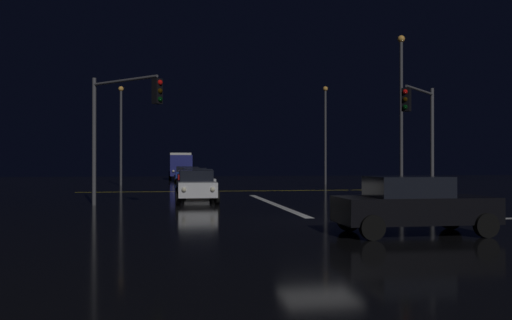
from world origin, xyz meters
name	(u,v)px	position (x,y,z in m)	size (l,w,h in m)	color
ground	(319,223)	(0.00, 0.00, -0.05)	(120.00, 120.00, 0.10)	black
stop_line_north	(273,204)	(0.00, 7.85, 0.00)	(0.35, 13.41, 0.01)	white
centre_line_ns	(241,191)	(0.00, 19.45, 0.00)	(22.00, 0.15, 0.01)	yellow
sedan_white	(196,186)	(-3.55, 9.63, 0.80)	(2.02, 4.33, 1.57)	silver
sedan_silver	(198,182)	(-3.16, 15.23, 0.80)	(2.02, 4.33, 1.57)	#B7B7BC
sedan_gray	(194,179)	(-3.12, 21.21, 0.80)	(2.02, 4.33, 1.57)	slate
sedan_red	(189,177)	(-3.34, 26.50, 0.80)	(2.02, 4.33, 1.57)	maroon
sedan_green	(189,175)	(-3.12, 32.58, 0.80)	(2.02, 4.33, 1.57)	#14512D
sedan_blue	(184,174)	(-3.42, 38.38, 0.80)	(2.02, 4.33, 1.57)	navy
box_truck	(181,165)	(-3.65, 45.74, 1.71)	(2.68, 8.28, 3.08)	navy
sedan_black_crossing	(413,205)	(1.69, -3.35, 0.80)	(4.33, 2.02, 1.57)	black
traffic_signal_ne	(421,121)	(7.10, 7.10, 3.93)	(2.88, 2.88, 5.70)	#4C4C51
traffic_signal_nw	(121,115)	(-6.96, 6.96, 4.02)	(3.22, 3.22, 5.81)	#4C4C51
streetlamp_right_near	(401,103)	(8.95, 13.45, 5.52)	(0.44, 0.44, 9.64)	#424247
streetlamp_left_far	(121,128)	(-8.95, 29.45, 4.89)	(0.44, 0.44, 8.42)	#424247
streetlamp_right_far	(325,128)	(8.95, 29.45, 5.09)	(0.44, 0.44, 8.82)	#424247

